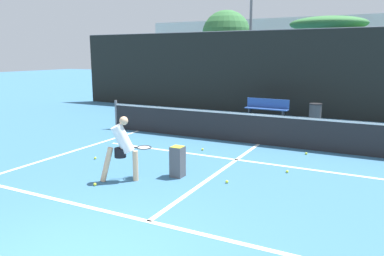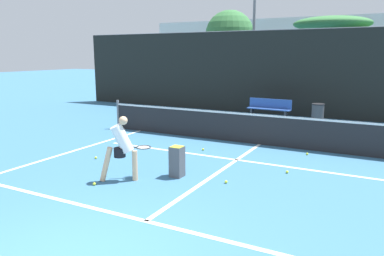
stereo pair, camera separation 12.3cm
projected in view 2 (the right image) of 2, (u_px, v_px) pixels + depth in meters
name	position (u px, v px, depth m)	size (l,w,h in m)	color
court_baseline_near	(146.00, 221.00, 6.26)	(11.00, 0.10, 0.01)	white
court_service_line	(237.00, 160.00, 9.88)	(8.25, 0.10, 0.01)	white
court_center_mark	(220.00, 171.00, 8.91)	(0.10, 6.13, 0.01)	white
court_sideline_left	(79.00, 149.00, 10.98)	(0.10, 7.13, 0.01)	white
net	(260.00, 128.00, 11.47)	(11.09, 0.09, 1.07)	slate
fence_back	(304.00, 74.00, 16.43)	(24.00, 0.06, 3.83)	black
player_practicing	(122.00, 146.00, 8.13)	(0.96, 0.99, 1.44)	#DBAD84
tennis_ball_scattered_0	(287.00, 172.00, 8.77)	(0.07, 0.07, 0.07)	#D1E033
tennis_ball_scattered_1	(203.00, 149.00, 10.85)	(0.07, 0.07, 0.07)	#D1E033
tennis_ball_scattered_2	(307.00, 154.00, 10.36)	(0.07, 0.07, 0.07)	#D1E033
tennis_ball_scattered_3	(96.00, 158.00, 9.98)	(0.07, 0.07, 0.07)	#D1E033
tennis_ball_scattered_4	(94.00, 184.00, 7.96)	(0.07, 0.07, 0.07)	#D1E033
tennis_ball_scattered_5	(226.00, 182.00, 8.09)	(0.07, 0.07, 0.07)	#D1E033
ball_hopper	(177.00, 161.00, 8.48)	(0.28, 0.28, 0.71)	#4C4C51
courtside_bench	(269.00, 108.00, 16.07)	(1.88, 0.46, 0.86)	#2D519E
trash_bin	(318.00, 114.00, 14.98)	(0.50, 0.50, 0.81)	#3F3F42
parked_car	(303.00, 93.00, 20.92)	(1.89, 4.51, 1.48)	black
floodlight_mast	(254.00, 14.00, 21.64)	(1.10, 0.24, 7.78)	slate
tree_west	(367.00, 43.00, 21.58)	(3.37, 3.37, 3.86)	brown
tree_mid	(332.00, 24.00, 22.90)	(4.65, 4.65, 5.02)	brown
tree_east	(230.00, 35.00, 24.37)	(3.16, 3.16, 5.56)	brown
building_far	(348.00, 52.00, 31.49)	(36.00, 2.40, 5.85)	beige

